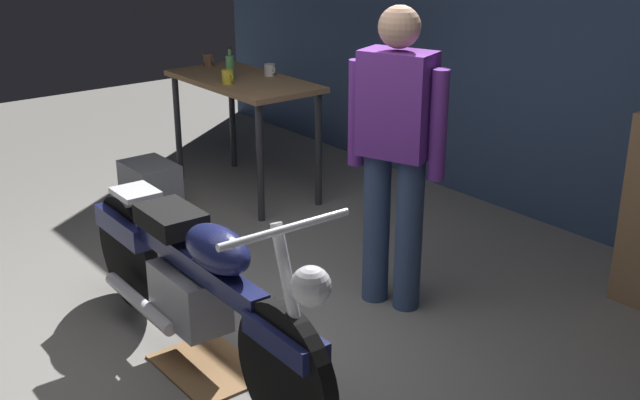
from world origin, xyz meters
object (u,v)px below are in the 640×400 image
storage_bin (151,185)px  mug_white_ceramic (270,70)px  person_standing (395,147)px  motorcycle (195,281)px  mug_brown_stoneware (209,60)px  mug_yellow_tall (228,77)px  bottle (230,67)px

storage_bin → mug_white_ceramic: 1.25m
person_standing → mug_white_ceramic: (-2.02, 0.60, 0.02)m
motorcycle → mug_brown_stoneware: bearing=148.7°
storage_bin → mug_brown_stoneware: size_ratio=3.69×
motorcycle → person_standing: size_ratio=1.31×
person_standing → mug_brown_stoneware: (-2.63, 0.42, 0.03)m
storage_bin → mug_yellow_tall: 0.99m
storage_bin → mug_white_ceramic: (0.20, 0.96, 0.78)m
mug_brown_stoneware → storage_bin: bearing=-62.6°
mug_brown_stoneware → mug_white_ceramic: bearing=16.1°
person_standing → mug_brown_stoneware: person_standing is taller
person_standing → motorcycle: bearing=63.9°
person_standing → mug_white_ceramic: bearing=-36.5°
person_standing → mug_yellow_tall: (-1.98, 0.19, 0.03)m
motorcycle → bottle: bearing=144.6°
storage_bin → bottle: bottle is taller
mug_brown_stoneware → bottle: (0.54, -0.13, 0.05)m
storage_bin → mug_yellow_tall: mug_yellow_tall is taller
mug_white_ceramic → motorcycle: bearing=-43.1°
motorcycle → person_standing: 1.28m
mug_brown_stoneware → mug_yellow_tall: (0.65, -0.23, 0.00)m
mug_brown_stoneware → person_standing: bearing=-9.1°
motorcycle → mug_brown_stoneware: mug_brown_stoneware is taller
person_standing → mug_yellow_tall: person_standing is taller
storage_bin → mug_brown_stoneware: (-0.41, 0.79, 0.78)m
storage_bin → mug_brown_stoneware: bearing=117.4°
bottle → mug_brown_stoneware: bearing=165.9°
storage_bin → person_standing: bearing=9.4°
storage_bin → mug_white_ceramic: mug_white_ceramic is taller
motorcycle → bottle: bottle is taller
motorcycle → mug_brown_stoneware: 3.02m
mug_white_ceramic → mug_yellow_tall: bearing=-83.9°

